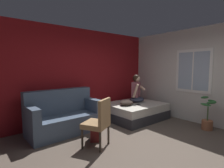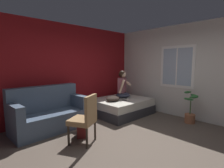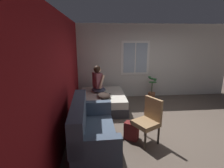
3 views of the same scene
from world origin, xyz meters
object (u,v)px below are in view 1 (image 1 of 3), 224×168
object	(u,v)px
side_chair	(99,121)
throw_pillow	(127,103)
person_seated	(137,91)
bed	(135,111)
cell_phone	(138,104)
potted_plant	(207,118)
backpack	(95,131)
couch	(63,116)

from	to	relation	value
side_chair	throw_pillow	bearing A→B (deg)	28.50
side_chair	person_seated	size ratio (longest dim) A/B	1.12
bed	side_chair	xyz separation A→B (m)	(-1.98, -0.91, 0.30)
throw_pillow	cell_phone	size ratio (longest dim) A/B	3.33
throw_pillow	potted_plant	size ratio (longest dim) A/B	0.56
side_chair	backpack	distance (m)	0.49
couch	backpack	world-z (taller)	couch
bed	backpack	world-z (taller)	bed
bed	throw_pillow	bearing A→B (deg)	-173.88
potted_plant	side_chair	bearing A→B (deg)	160.74
backpack	potted_plant	size ratio (longest dim) A/B	0.54
side_chair	potted_plant	bearing A→B (deg)	-19.26
throw_pillow	cell_phone	distance (m)	0.36
couch	cell_phone	bearing A→B (deg)	-13.30
cell_phone	throw_pillow	bearing A→B (deg)	113.81
cell_phone	bed	bearing A→B (deg)	32.16
couch	throw_pillow	bearing A→B (deg)	-10.69
couch	person_seated	distance (m)	2.46
throw_pillow	couch	bearing A→B (deg)	169.31
person_seated	backpack	xyz separation A→B (m)	(-2.07, -0.71, -0.64)
backpack	potted_plant	bearing A→B (deg)	-26.28
cell_phone	potted_plant	distance (m)	1.85
backpack	cell_phone	bearing A→B (deg)	11.99
side_chair	throw_pillow	xyz separation A→B (m)	(1.60, 0.87, 0.02)
side_chair	cell_phone	size ratio (longest dim) A/B	6.81
bed	cell_phone	distance (m)	0.33
side_chair	cell_phone	distance (m)	2.04
backpack	potted_plant	world-z (taller)	potted_plant
couch	throw_pillow	xyz separation A→B (m)	(1.82, -0.34, 0.16)
person_seated	potted_plant	world-z (taller)	person_seated
couch	side_chair	distance (m)	1.24
couch	cell_phone	xyz separation A→B (m)	(2.13, -0.50, 0.09)
side_chair	person_seated	world-z (taller)	person_seated
throw_pillow	potted_plant	distance (m)	2.14
couch	side_chair	xyz separation A→B (m)	(0.22, -1.21, 0.14)
throw_pillow	backpack	bearing A→B (deg)	-159.90
side_chair	potted_plant	size ratio (longest dim) A/B	1.15
couch	potted_plant	world-z (taller)	couch
backpack	throw_pillow	distance (m)	1.61
bed	potted_plant	world-z (taller)	potted_plant
side_chair	backpack	xyz separation A→B (m)	(0.13, 0.33, -0.34)
backpack	cell_phone	distance (m)	1.85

